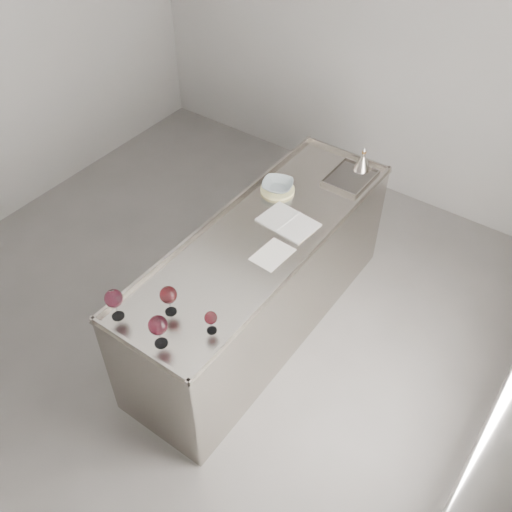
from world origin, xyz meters
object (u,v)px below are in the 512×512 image
Objects in this scene: ceramic_bowl at (278,185)px; wine_glass_left at (114,299)px; counter at (261,282)px; notebook at (288,222)px; wine_funnel at (363,163)px; wine_glass_middle at (168,296)px; wine_glass_right at (158,326)px; wine_glass_small at (211,318)px.

wine_glass_left is at bearing -93.10° from ceramic_bowl.
wine_glass_left is (-0.28, -1.08, 0.62)m from counter.
wine_glass_left is 1.56m from ceramic_bowl.
wine_glass_left is 0.51× the size of notebook.
wine_funnel reaches higher than counter.
wine_glass_left is 1.05× the size of wine_glass_middle.
wine_glass_right is 0.96× the size of ceramic_bowl.
wine_glass_left is 1.04× the size of wine_funnel.
wine_glass_small is (0.17, 0.24, -0.05)m from wine_glass_right.
notebook is 0.38m from ceramic_bowl.
wine_glass_left is at bearing -102.11° from wine_funnel.
wine_glass_small reaches higher than counter.
wine_glass_middle is at bearing -173.81° from wine_glass_small.
wine_glass_right reaches higher than counter.
wine_funnel is (0.46, 2.16, -0.09)m from wine_glass_left.
counter reaches higher than notebook.
ceramic_bowl is at bearing 99.45° from wine_glass_right.
notebook is (0.12, 1.08, -0.14)m from wine_glass_middle.
ceramic_bowl is (-0.26, 1.55, -0.11)m from wine_glass_right.
notebook is at bearing -44.29° from ceramic_bowl.
wine_glass_right is at bearing -61.56° from wine_glass_middle.
wine_glass_right is 1.58m from ceramic_bowl.
notebook is (0.08, 0.21, 0.47)m from counter.
wine_glass_right is (0.07, -1.08, 0.62)m from counter.
wine_glass_middle reaches higher than counter.
wine_glass_right reaches higher than wine_glass_left.
ceramic_bowl is 0.72m from wine_funnel.
wine_glass_small reaches higher than ceramic_bowl.
wine_glass_small is at bearing -88.40° from wine_funnel.
wine_glass_small is at bearing -75.16° from notebook.
notebook is at bearing 89.59° from wine_glass_right.
ceramic_bowl is (-0.27, 0.26, 0.04)m from notebook.
ceramic_bowl is (0.08, 1.55, -0.10)m from wine_glass_left.
wine_glass_small is 1.07m from notebook.
wine_glass_middle is at bearing -96.81° from wine_funnel.
wine_glass_right is at bearing -80.55° from ceramic_bowl.
notebook is 2.03× the size of wine_funnel.
wine_glass_left reaches higher than wine_glass_middle.
wine_funnel is at bearing 77.89° from wine_glass_left.
wine_funnel is at bearing 57.99° from ceramic_bowl.
wine_glass_left is 0.57m from wine_glass_small.
notebook is 0.88m from wine_funnel.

